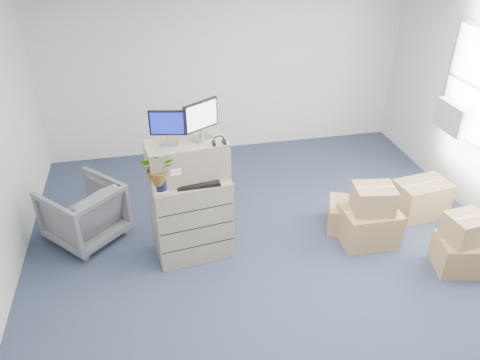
# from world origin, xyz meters

# --- Properties ---
(ground) EXTENTS (7.00, 7.00, 0.00)m
(ground) POSITION_xyz_m (0.00, 0.00, 0.00)
(ground) COLOR #283248
(ground) RESTS_ON ground
(wall_back) EXTENTS (6.00, 0.02, 2.80)m
(wall_back) POSITION_xyz_m (0.00, 3.51, 1.40)
(wall_back) COLOR silver
(wall_back) RESTS_ON ground
(ac_unit) EXTENTS (0.24, 0.60, 0.40)m
(ac_unit) POSITION_xyz_m (2.87, 1.40, 1.20)
(ac_unit) COLOR silver
(ac_unit) RESTS_ON wall_right
(filing_cabinet_lower) EXTENTS (0.97, 0.67, 1.05)m
(filing_cabinet_lower) POSITION_xyz_m (-0.93, 0.74, 0.53)
(filing_cabinet_lower) COLOR gray
(filing_cabinet_lower) RESTS_ON ground
(filing_cabinet_upper) EXTENTS (0.95, 0.57, 0.45)m
(filing_cabinet_upper) POSITION_xyz_m (-0.93, 0.78, 1.28)
(filing_cabinet_upper) COLOR gray
(filing_cabinet_upper) RESTS_ON filing_cabinet_lower
(monitor_left) EXTENTS (0.40, 0.19, 0.39)m
(monitor_left) POSITION_xyz_m (-1.12, 0.78, 1.72)
(monitor_left) COLOR #99999E
(monitor_left) RESTS_ON filing_cabinet_upper
(monitor_right) EXTENTS (0.40, 0.27, 0.45)m
(monitor_right) POSITION_xyz_m (-0.75, 0.82, 1.76)
(monitor_right) COLOR #99999E
(monitor_right) RESTS_ON filing_cabinet_upper
(headphones) EXTENTS (0.14, 0.03, 0.14)m
(headphones) POSITION_xyz_m (-0.59, 0.65, 1.54)
(headphones) COLOR black
(headphones) RESTS_ON filing_cabinet_upper
(keyboard) EXTENTS (0.49, 0.21, 0.03)m
(keyboard) POSITION_xyz_m (-0.84, 0.60, 1.07)
(keyboard) COLOR black
(keyboard) RESTS_ON filing_cabinet_lower
(mouse) EXTENTS (0.11, 0.09, 0.03)m
(mouse) POSITION_xyz_m (-0.55, 0.67, 1.07)
(mouse) COLOR silver
(mouse) RESTS_ON filing_cabinet_lower
(water_bottle) EXTENTS (0.07, 0.07, 0.26)m
(water_bottle) POSITION_xyz_m (-0.83, 0.77, 1.18)
(water_bottle) COLOR #999DA1
(water_bottle) RESTS_ON filing_cabinet_lower
(phone_dock) EXTENTS (0.06, 0.06, 0.13)m
(phone_dock) POSITION_xyz_m (-0.95, 0.75, 1.10)
(phone_dock) COLOR silver
(phone_dock) RESTS_ON filing_cabinet_lower
(external_drive) EXTENTS (0.25, 0.23, 0.06)m
(external_drive) POSITION_xyz_m (-0.57, 0.90, 1.08)
(external_drive) COLOR black
(external_drive) RESTS_ON filing_cabinet_lower
(tissue_box) EXTENTS (0.26, 0.14, 0.10)m
(tissue_box) POSITION_xyz_m (-0.57, 0.85, 1.16)
(tissue_box) COLOR #449DEA
(tissue_box) RESTS_ON external_drive
(potted_plant) EXTENTS (0.45, 0.48, 0.40)m
(potted_plant) POSITION_xyz_m (-1.26, 0.58, 1.28)
(potted_plant) COLOR #A6C69F
(potted_plant) RESTS_ON filing_cabinet_lower
(office_chair) EXTENTS (1.14, 1.14, 0.86)m
(office_chair) POSITION_xyz_m (-2.25, 1.30, 0.43)
(office_chair) COLOR slate
(office_chair) RESTS_ON ground
(cardboard_boxes) EXTENTS (1.82, 1.69, 0.82)m
(cardboard_boxes) POSITION_xyz_m (1.71, 0.47, 0.29)
(cardboard_boxes) COLOR olive
(cardboard_boxes) RESTS_ON ground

